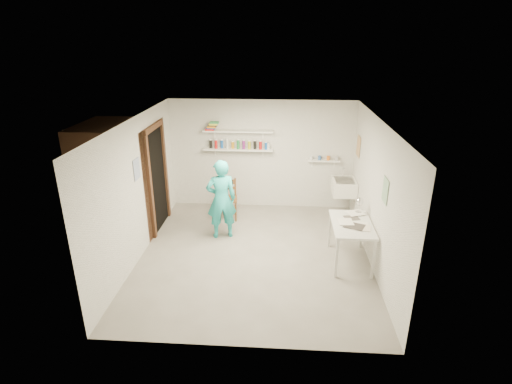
# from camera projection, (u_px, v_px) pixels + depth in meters

# --- Properties ---
(floor) EXTENTS (4.00, 4.50, 0.02)m
(floor) POSITION_uv_depth(u_px,v_px,m) (254.00, 255.00, 7.10)
(floor) COLOR slate
(floor) RESTS_ON ground
(ceiling) EXTENTS (4.00, 4.50, 0.02)m
(ceiling) POSITION_uv_depth(u_px,v_px,m) (254.00, 120.00, 6.22)
(ceiling) COLOR silver
(ceiling) RESTS_ON wall_back
(wall_back) EXTENTS (4.00, 0.02, 2.40)m
(wall_back) POSITION_uv_depth(u_px,v_px,m) (262.00, 155.00, 8.76)
(wall_back) COLOR silver
(wall_back) RESTS_ON ground
(wall_front) EXTENTS (4.00, 0.02, 2.40)m
(wall_front) POSITION_uv_depth(u_px,v_px,m) (240.00, 265.00, 4.56)
(wall_front) COLOR silver
(wall_front) RESTS_ON ground
(wall_left) EXTENTS (0.02, 4.50, 2.40)m
(wall_left) POSITION_uv_depth(u_px,v_px,m) (137.00, 189.00, 6.79)
(wall_left) COLOR silver
(wall_left) RESTS_ON ground
(wall_right) EXTENTS (0.02, 4.50, 2.40)m
(wall_right) POSITION_uv_depth(u_px,v_px,m) (377.00, 195.00, 6.53)
(wall_right) COLOR silver
(wall_right) RESTS_ON ground
(doorway_recess) EXTENTS (0.02, 0.90, 2.00)m
(doorway_recess) POSITION_uv_depth(u_px,v_px,m) (157.00, 180.00, 7.83)
(doorway_recess) COLOR black
(doorway_recess) RESTS_ON wall_left
(corridor_box) EXTENTS (1.40, 1.50, 2.10)m
(corridor_box) POSITION_uv_depth(u_px,v_px,m) (122.00, 177.00, 7.86)
(corridor_box) COLOR brown
(corridor_box) RESTS_ON ground
(door_lintel) EXTENTS (0.06, 1.05, 0.10)m
(door_lintel) POSITION_uv_depth(u_px,v_px,m) (153.00, 127.00, 7.45)
(door_lintel) COLOR brown
(door_lintel) RESTS_ON wall_left
(door_jamb_near) EXTENTS (0.06, 0.10, 2.00)m
(door_jamb_near) POSITION_uv_depth(u_px,v_px,m) (150.00, 189.00, 7.37)
(door_jamb_near) COLOR brown
(door_jamb_near) RESTS_ON ground
(door_jamb_far) EXTENTS (0.06, 0.10, 2.00)m
(door_jamb_far) POSITION_uv_depth(u_px,v_px,m) (165.00, 172.00, 8.30)
(door_jamb_far) COLOR brown
(door_jamb_far) RESTS_ON ground
(shelf_lower) EXTENTS (1.50, 0.22, 0.03)m
(shelf_lower) POSITION_uv_depth(u_px,v_px,m) (238.00, 149.00, 8.61)
(shelf_lower) COLOR white
(shelf_lower) RESTS_ON wall_back
(shelf_upper) EXTENTS (1.50, 0.22, 0.03)m
(shelf_upper) POSITION_uv_depth(u_px,v_px,m) (238.00, 131.00, 8.47)
(shelf_upper) COLOR white
(shelf_upper) RESTS_ON wall_back
(ledge_shelf) EXTENTS (0.70, 0.14, 0.03)m
(ledge_shelf) POSITION_uv_depth(u_px,v_px,m) (324.00, 161.00, 8.62)
(ledge_shelf) COLOR white
(ledge_shelf) RESTS_ON wall_back
(poster_left) EXTENTS (0.01, 0.28, 0.36)m
(poster_left) POSITION_uv_depth(u_px,v_px,m) (137.00, 169.00, 6.70)
(poster_left) COLOR #334C7F
(poster_left) RESTS_ON wall_left
(poster_right_a) EXTENTS (0.01, 0.34, 0.42)m
(poster_right_a) POSITION_uv_depth(u_px,v_px,m) (358.00, 146.00, 8.08)
(poster_right_a) COLOR #995933
(poster_right_a) RESTS_ON wall_right
(poster_right_b) EXTENTS (0.01, 0.30, 0.38)m
(poster_right_b) POSITION_uv_depth(u_px,v_px,m) (385.00, 190.00, 5.92)
(poster_right_b) COLOR #3F724C
(poster_right_b) RESTS_ON wall_right
(belfast_sink) EXTENTS (0.48, 0.60, 0.30)m
(belfast_sink) POSITION_uv_depth(u_px,v_px,m) (344.00, 187.00, 8.31)
(belfast_sink) COLOR white
(belfast_sink) RESTS_ON wall_right
(man) EXTENTS (0.64, 0.51, 1.55)m
(man) POSITION_uv_depth(u_px,v_px,m) (221.00, 199.00, 7.49)
(man) COLOR #23AEAF
(man) RESTS_ON ground
(wall_clock) EXTENTS (0.28, 0.11, 0.28)m
(wall_clock) POSITION_uv_depth(u_px,v_px,m) (226.00, 183.00, 7.59)
(wall_clock) COLOR #C9AC89
(wall_clock) RESTS_ON man
(wooden_chair) EXTENTS (0.46, 0.44, 0.88)m
(wooden_chair) POSITION_uv_depth(u_px,v_px,m) (227.00, 199.00, 8.37)
(wooden_chair) COLOR brown
(wooden_chair) RESTS_ON ground
(work_table) EXTENTS (0.66, 1.09, 0.73)m
(work_table) POSITION_uv_depth(u_px,v_px,m) (350.00, 243.00, 6.77)
(work_table) COLOR silver
(work_table) RESTS_ON ground
(desk_lamp) EXTENTS (0.14, 0.14, 0.14)m
(desk_lamp) POSITION_uv_depth(u_px,v_px,m) (360.00, 201.00, 6.95)
(desk_lamp) COLOR silver
(desk_lamp) RESTS_ON work_table
(spray_cans) EXTENTS (1.34, 0.06, 0.17)m
(spray_cans) POSITION_uv_depth(u_px,v_px,m) (238.00, 145.00, 8.58)
(spray_cans) COLOR black
(spray_cans) RESTS_ON shelf_lower
(book_stack) EXTENTS (0.28, 0.14, 0.17)m
(book_stack) POSITION_uv_depth(u_px,v_px,m) (212.00, 126.00, 8.47)
(book_stack) COLOR red
(book_stack) RESTS_ON shelf_upper
(ledge_pots) EXTENTS (0.48, 0.07, 0.09)m
(ledge_pots) POSITION_uv_depth(u_px,v_px,m) (324.00, 158.00, 8.60)
(ledge_pots) COLOR silver
(ledge_pots) RESTS_ON ledge_shelf
(papers) EXTENTS (0.30, 0.22, 0.02)m
(papers) POSITION_uv_depth(u_px,v_px,m) (352.00, 223.00, 6.64)
(papers) COLOR silver
(papers) RESTS_ON work_table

